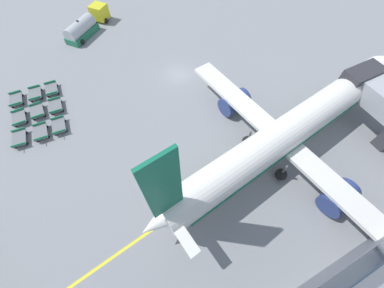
{
  "coord_description": "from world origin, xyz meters",
  "views": [
    {
      "loc": [
        26.03,
        -11.05,
        24.71
      ],
      "look_at": [
        12.71,
        -4.22,
        1.05
      ],
      "focal_mm": 22.0,
      "sensor_mm": 36.0,
      "label": 1
    }
  ],
  "objects_px": {
    "fuel_tanker_primary": "(86,26)",
    "baggage_dolly_row_mid_a_col_a": "(35,94)",
    "baggage_dolly_row_near_col_c": "(19,138)",
    "baggage_dolly_row_mid_a_col_b": "(37,111)",
    "baggage_dolly_row_near_col_b": "(19,118)",
    "baggage_dolly_row_mid_a_col_c": "(41,132)",
    "airplane": "(288,132)",
    "baggage_dolly_row_mid_b_col_a": "(52,89)",
    "baggage_dolly_row_mid_b_col_b": "(56,106)",
    "baggage_dolly_row_near_col_a": "(16,100)",
    "baggage_dolly_row_mid_b_col_c": "(59,126)"
  },
  "relations": [
    {
      "from": "baggage_dolly_row_near_col_c",
      "to": "baggage_dolly_row_near_col_b",
      "type": "bearing_deg",
      "value": 174.54
    },
    {
      "from": "baggage_dolly_row_mid_a_col_b",
      "to": "baggage_dolly_row_mid_b_col_c",
      "type": "bearing_deg",
      "value": 29.06
    },
    {
      "from": "baggage_dolly_row_mid_b_col_a",
      "to": "baggage_dolly_row_mid_b_col_c",
      "type": "relative_size",
      "value": 1.0
    },
    {
      "from": "airplane",
      "to": "baggage_dolly_row_mid_a_col_b",
      "type": "height_order",
      "value": "airplane"
    },
    {
      "from": "baggage_dolly_row_near_col_b",
      "to": "baggage_dolly_row_near_col_c",
      "type": "relative_size",
      "value": 0.98
    },
    {
      "from": "airplane",
      "to": "baggage_dolly_row_near_col_a",
      "type": "height_order",
      "value": "airplane"
    },
    {
      "from": "baggage_dolly_row_near_col_a",
      "to": "baggage_dolly_row_near_col_c",
      "type": "xyz_separation_m",
      "value": [
        7.14,
        -0.3,
        0.0
      ]
    },
    {
      "from": "baggage_dolly_row_mid_a_col_b",
      "to": "baggage_dolly_row_mid_b_col_c",
      "type": "relative_size",
      "value": 0.98
    },
    {
      "from": "fuel_tanker_primary",
      "to": "baggage_dolly_row_mid_b_col_a",
      "type": "height_order",
      "value": "fuel_tanker_primary"
    },
    {
      "from": "baggage_dolly_row_near_col_b",
      "to": "baggage_dolly_row_mid_a_col_b",
      "type": "relative_size",
      "value": 1.0
    },
    {
      "from": "fuel_tanker_primary",
      "to": "baggage_dolly_row_near_col_c",
      "type": "xyz_separation_m",
      "value": [
        19.13,
        -13.15,
        -0.79
      ]
    },
    {
      "from": "airplane",
      "to": "baggage_dolly_row_near_col_a",
      "type": "relative_size",
      "value": 11.51
    },
    {
      "from": "baggage_dolly_row_mid_b_col_a",
      "to": "airplane",
      "type": "bearing_deg",
      "value": 45.5
    },
    {
      "from": "baggage_dolly_row_mid_b_col_a",
      "to": "baggage_dolly_row_near_col_b",
      "type": "bearing_deg",
      "value": -53.32
    },
    {
      "from": "baggage_dolly_row_mid_b_col_b",
      "to": "baggage_dolly_row_mid_b_col_c",
      "type": "height_order",
      "value": "same"
    },
    {
      "from": "fuel_tanker_primary",
      "to": "baggage_dolly_row_mid_a_col_a",
      "type": "height_order",
      "value": "fuel_tanker_primary"
    },
    {
      "from": "fuel_tanker_primary",
      "to": "baggage_dolly_row_mid_a_col_b",
      "type": "bearing_deg",
      "value": -34.18
    },
    {
      "from": "fuel_tanker_primary",
      "to": "baggage_dolly_row_near_col_c",
      "type": "bearing_deg",
      "value": -34.52
    },
    {
      "from": "baggage_dolly_row_mid_b_col_b",
      "to": "baggage_dolly_row_mid_b_col_c",
      "type": "bearing_deg",
      "value": -3.78
    },
    {
      "from": "baggage_dolly_row_mid_a_col_c",
      "to": "baggage_dolly_row_mid_b_col_b",
      "type": "height_order",
      "value": "same"
    },
    {
      "from": "baggage_dolly_row_mid_a_col_c",
      "to": "baggage_dolly_row_mid_b_col_a",
      "type": "height_order",
      "value": "same"
    },
    {
      "from": "baggage_dolly_row_near_col_b",
      "to": "baggage_dolly_row_mid_a_col_b",
      "type": "height_order",
      "value": "same"
    },
    {
      "from": "baggage_dolly_row_mid_a_col_a",
      "to": "baggage_dolly_row_mid_b_col_c",
      "type": "relative_size",
      "value": 1.0
    },
    {
      "from": "baggage_dolly_row_near_col_c",
      "to": "baggage_dolly_row_mid_a_col_b",
      "type": "relative_size",
      "value": 1.02
    },
    {
      "from": "baggage_dolly_row_mid_a_col_a",
      "to": "baggage_dolly_row_near_col_a",
      "type": "bearing_deg",
      "value": -92.01
    },
    {
      "from": "baggage_dolly_row_mid_a_col_c",
      "to": "fuel_tanker_primary",
      "type": "bearing_deg",
      "value": 151.17
    },
    {
      "from": "baggage_dolly_row_near_col_b",
      "to": "fuel_tanker_primary",
      "type": "bearing_deg",
      "value": 140.68
    },
    {
      "from": "baggage_dolly_row_near_col_c",
      "to": "airplane",
      "type": "bearing_deg",
      "value": 60.82
    },
    {
      "from": "baggage_dolly_row_near_col_c",
      "to": "baggage_dolly_row_mid_b_col_b",
      "type": "xyz_separation_m",
      "value": [
        -3.39,
        4.96,
        0.0
      ]
    },
    {
      "from": "airplane",
      "to": "baggage_dolly_row_mid_b_col_a",
      "type": "height_order",
      "value": "airplane"
    },
    {
      "from": "baggage_dolly_row_mid_a_col_c",
      "to": "baggage_dolly_row_mid_b_col_b",
      "type": "bearing_deg",
      "value": 145.82
    },
    {
      "from": "baggage_dolly_row_mid_a_col_a",
      "to": "baggage_dolly_row_mid_b_col_a",
      "type": "xyz_separation_m",
      "value": [
        0.1,
        2.2,
        0.0
      ]
    },
    {
      "from": "baggage_dolly_row_near_col_c",
      "to": "fuel_tanker_primary",
      "type": "bearing_deg",
      "value": 145.48
    },
    {
      "from": "baggage_dolly_row_near_col_a",
      "to": "baggage_dolly_row_mid_b_col_a",
      "type": "xyz_separation_m",
      "value": [
        0.19,
        4.71,
        0.0
      ]
    },
    {
      "from": "airplane",
      "to": "baggage_dolly_row_mid_a_col_c",
      "type": "xyz_separation_m",
      "value": [
        -15.43,
        -25.5,
        -2.89
      ]
    },
    {
      "from": "fuel_tanker_primary",
      "to": "baggage_dolly_row_mid_a_col_c",
      "type": "height_order",
      "value": "fuel_tanker_primary"
    },
    {
      "from": "baggage_dolly_row_near_col_b",
      "to": "baggage_dolly_row_mid_b_col_a",
      "type": "distance_m",
      "value": 5.84
    },
    {
      "from": "airplane",
      "to": "baggage_dolly_row_mid_a_col_a",
      "type": "distance_m",
      "value": 34.04
    },
    {
      "from": "baggage_dolly_row_near_col_c",
      "to": "baggage_dolly_row_mid_a_col_a",
      "type": "bearing_deg",
      "value": 158.26
    },
    {
      "from": "baggage_dolly_row_mid_a_col_b",
      "to": "baggage_dolly_row_mid_a_col_c",
      "type": "height_order",
      "value": "same"
    },
    {
      "from": "baggage_dolly_row_near_col_a",
      "to": "baggage_dolly_row_mid_a_col_b",
      "type": "xyz_separation_m",
      "value": [
        3.57,
        2.29,
        0.0
      ]
    },
    {
      "from": "fuel_tanker_primary",
      "to": "baggage_dolly_row_mid_a_col_a",
      "type": "relative_size",
      "value": 2.82
    },
    {
      "from": "baggage_dolly_row_near_col_c",
      "to": "baggage_dolly_row_mid_a_col_a",
      "type": "relative_size",
      "value": 1.0
    },
    {
      "from": "fuel_tanker_primary",
      "to": "baggage_dolly_row_mid_b_col_c",
      "type": "bearing_deg",
      "value": -23.53
    },
    {
      "from": "baggage_dolly_row_mid_a_col_b",
      "to": "baggage_dolly_row_mid_b_col_c",
      "type": "height_order",
      "value": "same"
    },
    {
      "from": "fuel_tanker_primary",
      "to": "baggage_dolly_row_mid_a_col_b",
      "type": "height_order",
      "value": "fuel_tanker_primary"
    },
    {
      "from": "airplane",
      "to": "baggage_dolly_row_mid_b_col_c",
      "type": "distance_m",
      "value": 28.07
    },
    {
      "from": "baggage_dolly_row_near_col_b",
      "to": "baggage_dolly_row_mid_a_col_c",
      "type": "xyz_separation_m",
      "value": [
        3.68,
        2.18,
        0.0
      ]
    },
    {
      "from": "baggage_dolly_row_near_col_b",
      "to": "baggage_dolly_row_mid_b_col_b",
      "type": "bearing_deg",
      "value": 89.06
    },
    {
      "from": "baggage_dolly_row_mid_b_col_a",
      "to": "baggage_dolly_row_mid_b_col_b",
      "type": "height_order",
      "value": "same"
    }
  ]
}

